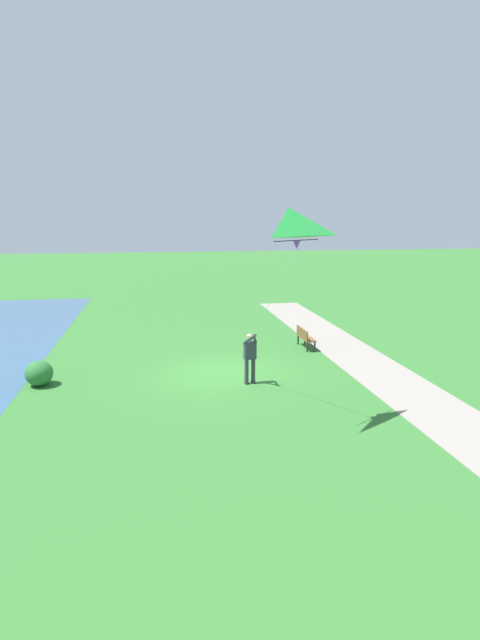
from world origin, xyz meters
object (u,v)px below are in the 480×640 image
object	(u,v)px
flying_kite	(289,229)
lakeside_shrub	(39,373)
person_kite_flyer	(250,354)
park_bench_near_walkway	(305,336)

from	to	relation	value
flying_kite	lakeside_shrub	bearing A→B (deg)	-29.26
person_kite_flyer	flying_kite	xyz separation A→B (m)	(-0.42, 3.29, 4.26)
person_kite_flyer	lakeside_shrub	size ratio (longest dim) A/B	1.91
lakeside_shrub	park_bench_near_walkway	bearing A→B (deg)	-161.73
flying_kite	person_kite_flyer	bearing A→B (deg)	-82.73
park_bench_near_walkway	flying_kite	bearing A→B (deg)	70.19
lakeside_shrub	person_kite_flyer	bearing A→B (deg)	172.78
lakeside_shrub	flying_kite	bearing A→B (deg)	150.74
park_bench_near_walkway	lakeside_shrub	world-z (taller)	park_bench_near_walkway
park_bench_near_walkway	lakeside_shrub	xyz separation A→B (m)	(10.19, 3.37, -0.08)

